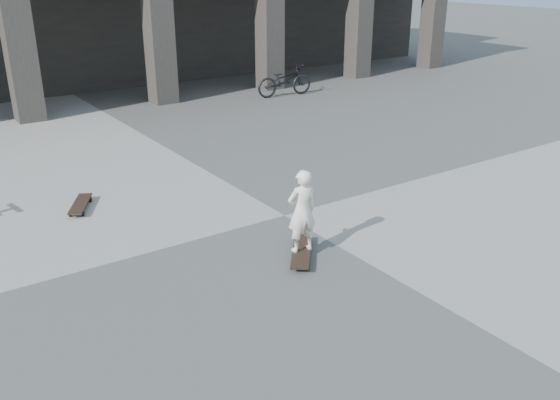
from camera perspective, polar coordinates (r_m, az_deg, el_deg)
ground at (r=9.16m, az=0.45°, el=-1.50°), size 90.00×90.00×0.00m
longboard at (r=7.87m, az=2.07°, el=-4.98°), size 0.82×0.93×0.10m
skateboard_spare at (r=9.89m, az=-18.66°, el=-0.39°), size 0.60×0.86×0.10m
child at (r=7.62m, az=2.12°, el=-1.08°), size 0.44×0.31×1.12m
bicycle at (r=17.59m, az=0.43°, el=11.44°), size 1.79×0.78×0.91m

